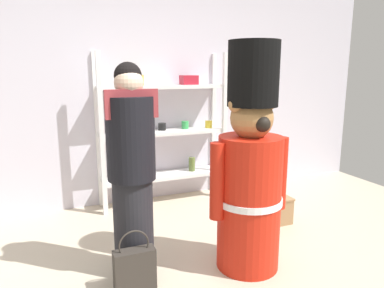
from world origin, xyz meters
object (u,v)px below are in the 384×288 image
Objects in this scene: merchandise_shelf at (163,128)px; teddy_bear_guard at (250,173)px; person_shopper at (132,170)px; shopping_bag at (135,268)px; display_crate at (271,209)px.

teddy_bear_guard is at bearing -84.41° from merchandise_shelf.
teddy_bear_guard reaches higher than merchandise_shelf.
person_shopper is (-0.69, -1.38, -0.06)m from merchandise_shelf.
shopping_bag is (-0.05, -0.23, -0.65)m from person_shopper.
shopping_bag is (-0.75, -1.61, -0.71)m from merchandise_shelf.
merchandise_shelf is at bearing 95.59° from teddy_bear_guard.
shopping_bag is 1.28× the size of display_crate.
teddy_bear_guard is 1.09× the size of person_shopper.
merchandise_shelf is 1.48m from display_crate.
display_crate is at bearing 14.42° from person_shopper.
display_crate is at bearing -50.41° from merchandise_shelf.
merchandise_shelf is at bearing 65.11° from shopping_bag.
person_shopper is at bearing 76.41° from shopping_bag.
merchandise_shelf is 1.91m from shopping_bag.
teddy_bear_guard is 4.93× the size of display_crate.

